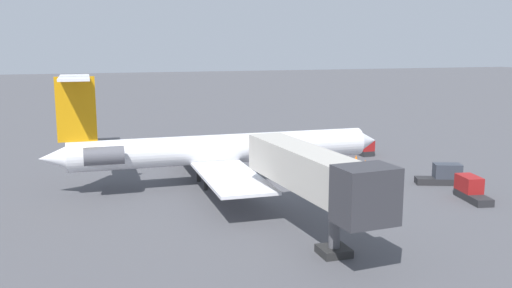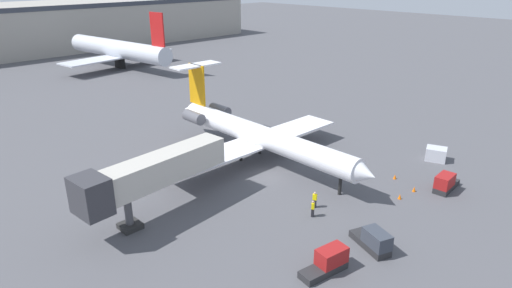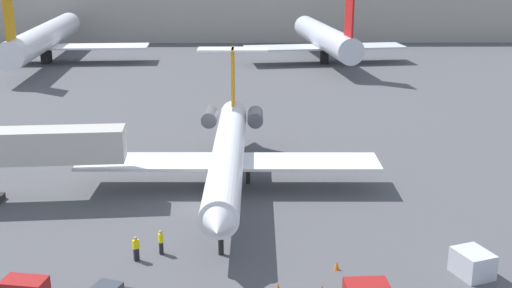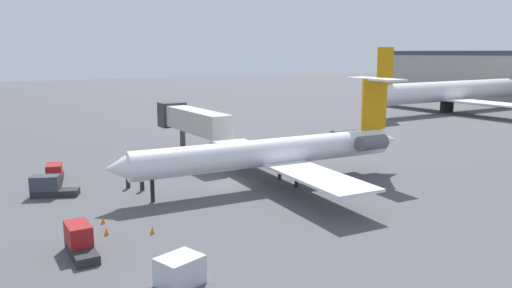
% 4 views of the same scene
% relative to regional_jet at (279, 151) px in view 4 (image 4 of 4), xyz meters
% --- Properties ---
extents(ground_plane, '(400.00, 400.00, 0.10)m').
position_rel_regional_jet_xyz_m(ground_plane, '(-1.85, -4.30, -3.41)').
color(ground_plane, '#4C4C51').
extents(regional_jet, '(25.10, 31.13, 10.02)m').
position_rel_regional_jet_xyz_m(regional_jet, '(0.00, 0.00, 0.00)').
color(regional_jet, white).
rests_on(regional_jet, ground_plane).
extents(jet_bridge, '(15.41, 4.10, 6.21)m').
position_rel_regional_jet_xyz_m(jet_bridge, '(-16.74, -2.94, 1.15)').
color(jet_bridge, '#B7B2A8').
rests_on(jet_bridge, ground_plane).
extents(ground_crew_marshaller, '(0.38, 0.47, 1.69)m').
position_rel_regional_jet_xyz_m(ground_crew_marshaller, '(-4.11, -12.36, -2.50)').
color(ground_crew_marshaller, black).
rests_on(ground_crew_marshaller, ground_plane).
extents(ground_crew_loader, '(0.48, 0.42, 1.69)m').
position_rel_regional_jet_xyz_m(ground_crew_loader, '(-5.59, -13.31, -2.50)').
color(ground_crew_loader, black).
rests_on(ground_crew_loader, ground_plane).
extents(baggage_tug_lead, '(4.07, 1.61, 1.90)m').
position_rel_regional_jet_xyz_m(baggage_tug_lead, '(8.51, -19.74, -2.52)').
color(baggage_tug_lead, '#262628').
rests_on(baggage_tug_lead, ground_plane).
extents(baggage_tug_trailing, '(4.18, 2.05, 1.90)m').
position_rel_regional_jet_xyz_m(baggage_tug_trailing, '(-11.09, -19.21, -2.52)').
color(baggage_tug_trailing, '#262628').
rests_on(baggage_tug_trailing, ground_plane).
extents(baggage_tug_spare, '(2.71, 4.24, 1.90)m').
position_rel_regional_jet_xyz_m(baggage_tug_spare, '(-6.11, -20.13, -2.52)').
color(baggage_tug_spare, '#262628').
rests_on(baggage_tug_spare, ground_plane).
extents(cargo_container_uld, '(2.58, 2.84, 1.61)m').
position_rel_regional_jet_xyz_m(cargo_container_uld, '(15.49, -15.50, -2.55)').
color(cargo_container_uld, silver).
rests_on(cargo_container_uld, ground_plane).
extents(traffic_cone_near, '(0.36, 0.36, 0.55)m').
position_rel_regional_jet_xyz_m(traffic_cone_near, '(3.41, -17.37, -3.08)').
color(traffic_cone_near, orange).
rests_on(traffic_cone_near, ground_plane).
extents(traffic_cone_mid, '(0.36, 0.36, 0.55)m').
position_rel_regional_jet_xyz_m(traffic_cone_mid, '(5.97, -17.61, -3.08)').
color(traffic_cone_mid, orange).
rests_on(traffic_cone_mid, ground_plane).
extents(traffic_cone_far, '(0.36, 0.36, 0.55)m').
position_rel_regional_jet_xyz_m(traffic_cone_far, '(7.24, -14.68, -3.08)').
color(traffic_cone_far, orange).
rests_on(traffic_cone_far, ground_plane).
extents(parked_airliner_west_end, '(35.43, 42.01, 13.64)m').
position_rel_regional_jet_xyz_m(parked_airliner_west_end, '(-33.52, 61.21, 1.06)').
color(parked_airliner_west_end, white).
rests_on(parked_airliner_west_end, ground_plane).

